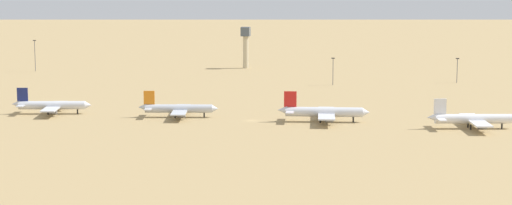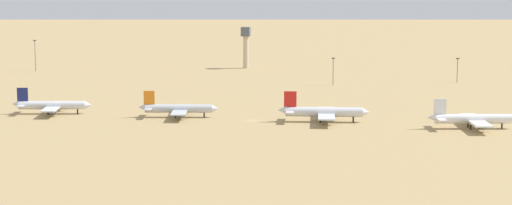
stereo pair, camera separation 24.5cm
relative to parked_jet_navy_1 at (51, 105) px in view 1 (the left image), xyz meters
name	(u,v)px [view 1 (the left image)]	position (x,y,z in m)	size (l,w,h in m)	color
ground	(252,121)	(84.89, -1.05, -3.59)	(4000.00, 4000.00, 0.00)	tan
parked_jet_navy_1	(51,105)	(0.00, 0.00, 0.00)	(32.99, 28.19, 10.95)	silver
parked_jet_orange_2	(178,109)	(53.93, 1.36, -0.04)	(32.65, 27.82, 10.81)	silver
parked_jet_red_3	(323,112)	(113.08, 1.22, 0.36)	(36.51, 30.92, 12.06)	silver
parked_jet_white_4	(472,119)	(170.19, -3.28, 0.18)	(34.63, 29.58, 11.49)	white
control_tower	(246,43)	(47.50, 177.00, 11.15)	(5.20, 5.20, 24.43)	#C6B793
light_pole_west	(333,69)	(106.06, 110.65, 4.65)	(1.80, 0.50, 14.11)	#59595E
light_pole_mid	(457,68)	(168.86, 131.98, 4.04)	(1.80, 0.50, 12.94)	#59595E
light_pole_east	(35,54)	(-68.79, 139.14, 6.69)	(1.80, 0.50, 18.07)	#59595E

